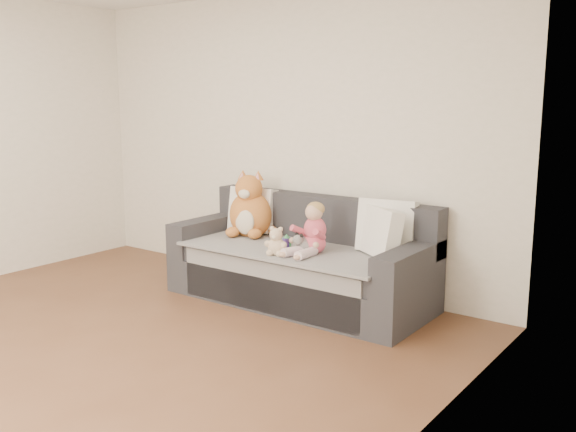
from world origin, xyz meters
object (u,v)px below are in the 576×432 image
Objects in this scene: plush_cat at (250,211)px; sippy_cup at (287,241)px; toddler at (312,232)px; sofa at (301,264)px; teddy_bear at (276,244)px.

plush_cat is 4.97× the size of sippy_cup.
plush_cat is (-0.82, 0.23, 0.05)m from toddler.
plush_cat reaches higher than sippy_cup.
sofa is at bearing -21.92° from plush_cat.
teddy_bear is at bearing -126.22° from toddler.
sofa is 17.97× the size of sippy_cup.
plush_cat is at bearing 128.28° from teddy_bear.
toddler is at bearing 32.52° from teddy_bear.
teddy_bear is at bearing -85.50° from sofa.
plush_cat reaches higher than toddler.
toddler is 0.85m from plush_cat.
teddy_bear is 1.90× the size of sippy_cup.
toddler is at bearing -37.89° from sofa.
teddy_bear reaches higher than sippy_cup.
toddler is 0.26m from sippy_cup.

